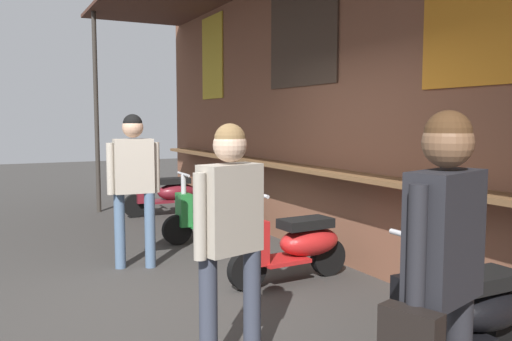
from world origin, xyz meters
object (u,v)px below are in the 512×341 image
(shopper_passing, at_px, (230,222))
(scooter_black, at_px, (468,313))
(scooter_red, at_px, (296,244))
(shopper_browsing, at_px, (134,173))
(scooter_green, at_px, (217,213))
(scooter_maroon, at_px, (168,193))
(shopper_with_handbag, at_px, (443,257))

(shopper_passing, bearing_deg, scooter_black, -130.62)
(scooter_red, xyz_separation_m, shopper_browsing, (-1.26, -1.37, 0.70))
(scooter_red, relative_size, shopper_passing, 0.85)
(scooter_red, distance_m, scooter_black, 2.22)
(scooter_green, height_order, scooter_black, same)
(scooter_maroon, xyz_separation_m, shopper_browsing, (3.12, -1.37, 0.70))
(scooter_green, bearing_deg, shopper_with_handbag, 80.53)
(shopper_browsing, bearing_deg, scooter_maroon, -19.50)
(scooter_green, xyz_separation_m, shopper_browsing, (0.85, -1.37, 0.70))
(scooter_black, xyz_separation_m, shopper_browsing, (-3.47, -1.37, 0.70))
(scooter_maroon, xyz_separation_m, scooter_black, (6.59, 0.00, 0.00))
(scooter_red, height_order, shopper_browsing, shopper_browsing)
(scooter_green, relative_size, scooter_black, 1.00)
(scooter_maroon, distance_m, scooter_black, 6.59)
(scooter_red, height_order, scooter_black, same)
(scooter_red, bearing_deg, shopper_with_handbag, 68.22)
(scooter_maroon, distance_m, shopper_passing, 6.12)
(shopper_browsing, distance_m, shopper_passing, 2.80)
(scooter_maroon, bearing_deg, shopper_with_handbag, 83.22)
(shopper_with_handbag, relative_size, shopper_passing, 1.04)
(scooter_green, height_order, shopper_passing, shopper_passing)
(scooter_maroon, xyz_separation_m, shopper_passing, (5.91, -1.43, 0.63))
(scooter_red, relative_size, shopper_with_handbag, 0.82)
(scooter_maroon, distance_m, shopper_with_handbag, 7.39)
(scooter_maroon, bearing_deg, scooter_green, 90.97)
(scooter_red, bearing_deg, shopper_passing, 44.01)
(shopper_with_handbag, bearing_deg, scooter_black, 107.47)
(scooter_green, bearing_deg, scooter_black, 91.71)
(scooter_black, relative_size, shopper_with_handbag, 0.81)
(shopper_passing, bearing_deg, scooter_red, -58.26)
(scooter_maroon, xyz_separation_m, shopper_with_handbag, (7.29, -0.99, 0.67))
(scooter_red, distance_m, shopper_browsing, 1.98)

